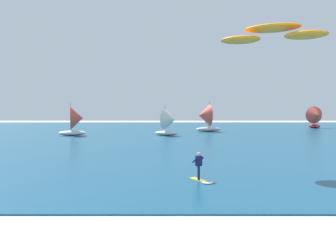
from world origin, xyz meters
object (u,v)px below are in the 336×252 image
(kitesurfer, at_px, (202,171))
(sailboat_mid_right, at_px, (206,118))
(sailboat_heeled_over, at_px, (170,122))
(sailboat_trailing, at_px, (317,117))
(sailboat_mid_left, at_px, (77,121))
(kite, at_px, (273,34))

(kitesurfer, distance_m, sailboat_mid_right, 43.03)
(kitesurfer, bearing_deg, sailboat_heeled_over, 92.97)
(sailboat_trailing, bearing_deg, sailboat_mid_right, -156.18)
(kitesurfer, bearing_deg, sailboat_mid_left, 115.65)
(sailboat_heeled_over, bearing_deg, sailboat_trailing, 32.95)
(sailboat_heeled_over, bearing_deg, kitesurfer, -87.03)
(sailboat_trailing, bearing_deg, kite, -115.87)
(sailboat_mid_right, distance_m, sailboat_heeled_over, 11.34)
(kitesurfer, distance_m, sailboat_trailing, 61.12)
(kitesurfer, height_order, sailboat_mid_left, sailboat_mid_left)
(sailboat_mid_right, xyz_separation_m, sailboat_mid_left, (-20.91, -9.10, -0.20))
(sailboat_heeled_over, distance_m, sailboat_trailing, 37.05)
(kite, bearing_deg, sailboat_trailing, 64.13)
(sailboat_mid_right, bearing_deg, kitesurfer, -96.36)
(sailboat_mid_right, height_order, sailboat_heeled_over, sailboat_mid_right)
(kite, height_order, sailboat_mid_right, kite)
(sailboat_mid_right, bearing_deg, sailboat_trailing, 23.82)
(sailboat_mid_left, bearing_deg, sailboat_heeled_over, -0.76)
(sailboat_mid_left, relative_size, sailboat_heeled_over, 1.08)
(sailboat_mid_right, relative_size, sailboat_mid_left, 1.08)
(kitesurfer, bearing_deg, sailboat_trailing, 61.29)
(kite, relative_size, sailboat_trailing, 1.43)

